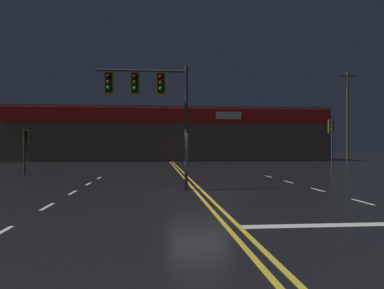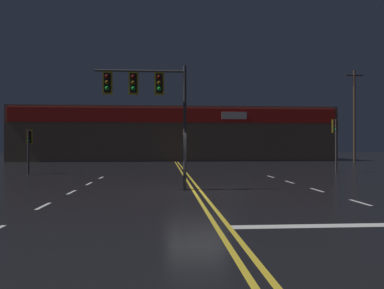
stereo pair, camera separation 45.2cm
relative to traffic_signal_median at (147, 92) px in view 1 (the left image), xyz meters
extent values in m
plane|color=black|center=(2.20, -0.53, -4.25)|extent=(200.00, 200.00, 0.00)
cube|color=gold|center=(2.05, -0.53, -4.25)|extent=(0.12, 60.00, 0.01)
cube|color=gold|center=(2.35, -0.53, -4.25)|extent=(0.12, 60.00, 0.01)
cube|color=silver|center=(-3.04, -7.73, -4.25)|extent=(0.12, 1.40, 0.01)
cube|color=silver|center=(-3.04, -4.13, -4.25)|extent=(0.12, 1.40, 0.01)
cube|color=silver|center=(-3.04, -0.53, -4.25)|extent=(0.12, 1.40, 0.01)
cube|color=silver|center=(-3.04, 3.07, -4.25)|extent=(0.12, 1.40, 0.01)
cube|color=silver|center=(-3.04, 6.67, -4.25)|extent=(0.12, 1.40, 0.01)
cube|color=silver|center=(7.44, -4.13, -4.25)|extent=(0.12, 1.40, 0.01)
cube|color=silver|center=(7.44, -0.53, -4.25)|extent=(0.12, 1.40, 0.01)
cube|color=silver|center=(7.44, 3.07, -4.25)|extent=(0.12, 1.40, 0.01)
cube|color=silver|center=(7.44, 6.67, -4.25)|extent=(0.12, 1.40, 0.01)
cylinder|color=#38383D|center=(1.69, 0.02, -1.53)|extent=(0.14, 0.14, 5.44)
cylinder|color=#38383D|center=(-0.26, 0.02, 0.94)|extent=(3.90, 0.10, 0.10)
cube|color=black|center=(0.58, 0.02, 0.40)|extent=(0.28, 0.24, 0.84)
cube|color=gold|center=(0.58, 0.02, 0.40)|extent=(0.42, 0.08, 0.99)
sphere|color=#500705|center=(0.58, -0.14, 0.65)|extent=(0.17, 0.17, 0.17)
sphere|color=#543707|center=(0.58, -0.14, 0.40)|extent=(0.17, 0.17, 0.17)
sphere|color=green|center=(0.58, -0.14, 0.15)|extent=(0.17, 0.17, 0.17)
cube|color=black|center=(-0.54, 0.02, 0.40)|extent=(0.28, 0.24, 0.84)
cube|color=gold|center=(-0.54, 0.02, 0.40)|extent=(0.42, 0.08, 0.99)
sphere|color=#500705|center=(-0.54, -0.14, 0.65)|extent=(0.17, 0.17, 0.17)
sphere|color=#543707|center=(-0.54, -0.14, 0.40)|extent=(0.17, 0.17, 0.17)
sphere|color=green|center=(-0.54, -0.14, 0.15)|extent=(0.17, 0.17, 0.17)
cube|color=black|center=(-1.65, 0.02, 0.40)|extent=(0.28, 0.24, 0.84)
cube|color=gold|center=(-1.65, 0.02, 0.40)|extent=(0.42, 0.08, 0.99)
sphere|color=#500705|center=(-1.65, -0.14, 0.65)|extent=(0.17, 0.17, 0.17)
sphere|color=#543707|center=(-1.65, -0.14, 0.40)|extent=(0.17, 0.17, 0.17)
sphere|color=green|center=(-1.65, -0.14, 0.15)|extent=(0.17, 0.17, 0.17)
cylinder|color=#38383D|center=(13.35, 10.21, -2.32)|extent=(0.13, 0.13, 3.87)
cube|color=black|center=(13.35, 10.39, -0.85)|extent=(0.28, 0.24, 0.84)
cube|color=gold|center=(13.35, 10.39, -0.85)|extent=(0.42, 0.08, 0.99)
sphere|color=#500705|center=(13.35, 10.23, -0.60)|extent=(0.17, 0.17, 0.17)
sphere|color=#543707|center=(13.35, 10.23, -0.85)|extent=(0.17, 0.17, 0.17)
sphere|color=green|center=(13.35, 10.23, -1.11)|extent=(0.17, 0.17, 0.17)
cylinder|color=#38383D|center=(-8.54, 10.03, -2.74)|extent=(0.13, 0.13, 3.03)
cube|color=black|center=(-8.54, 10.21, -1.70)|extent=(0.28, 0.24, 0.84)
cube|color=gold|center=(-8.54, 10.21, -1.70)|extent=(0.42, 0.08, 0.99)
sphere|color=#500705|center=(-8.54, 10.05, -1.45)|extent=(0.17, 0.17, 0.17)
sphere|color=#543707|center=(-8.54, 10.05, -1.70)|extent=(0.17, 0.17, 0.17)
sphere|color=green|center=(-8.54, 10.05, -1.95)|extent=(0.17, 0.17, 0.17)
cube|color=brown|center=(2.20, 35.33, -0.75)|extent=(41.68, 10.00, 7.00)
cube|color=red|center=(2.20, 30.23, 1.52)|extent=(40.84, 0.20, 1.75)
cube|color=white|center=(9.49, 30.18, 1.52)|extent=(3.20, 0.16, 0.90)
cylinder|color=#4C3828|center=(24.05, 28.01, 1.36)|extent=(0.26, 0.26, 11.22)
cube|color=#4C3828|center=(24.05, 28.01, 6.37)|extent=(2.20, 0.12, 0.12)
camera|label=1|loc=(0.39, -16.33, -2.34)|focal=35.00mm
camera|label=2|loc=(0.84, -16.36, -2.34)|focal=35.00mm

